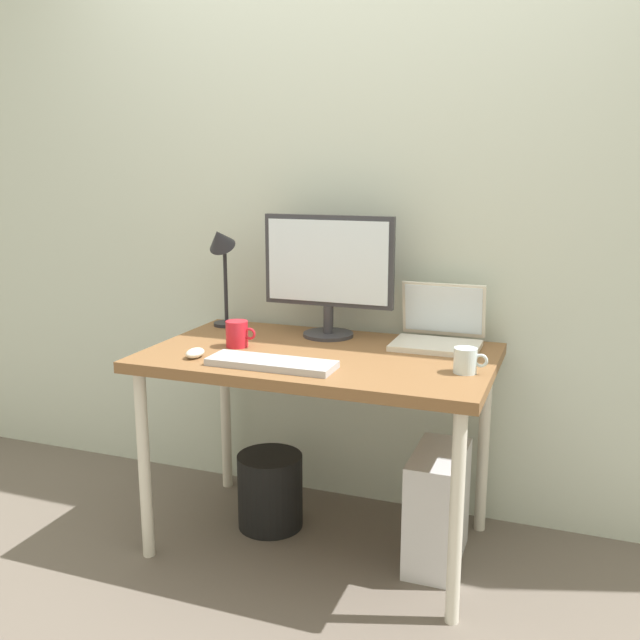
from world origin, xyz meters
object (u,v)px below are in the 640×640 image
monitor (328,269)px  keyboard (271,363)px  laptop (439,330)px  coffee_mug (237,334)px  desk_lamp (221,254)px  desk (320,370)px  wastebasket (270,490)px  glass_cup (466,360)px  mouse (195,353)px  computer_tower (437,507)px

monitor → keyboard: 0.54m
laptop → coffee_mug: size_ratio=2.70×
desk_lamp → laptop: bearing=1.0°
desk → wastebasket: desk is taller
monitor → coffee_mug: bearing=-133.8°
monitor → laptop: bearing=2.1°
laptop → glass_cup: laptop is taller
coffee_mug → mouse: bearing=-110.5°
mouse → glass_cup: 0.94m
desk → keyboard: size_ratio=2.84×
keyboard → glass_cup: 0.65m
monitor → glass_cup: size_ratio=4.72×
desk → laptop: laptop is taller
laptop → wastebasket: size_ratio=1.07×
desk_lamp → computer_tower: 1.31m
laptop → keyboard: (-0.47, -0.49, -0.05)m
keyboard → mouse: mouse is taller
keyboard → mouse: 0.30m
laptop → keyboard: laptop is taller
mouse → desk_lamp: bearing=106.3°
computer_tower → coffee_mug: bearing=-175.3°
coffee_mug → desk_lamp: bearing=126.9°
monitor → computer_tower: 0.98m
coffee_mug → glass_cup: coffee_mug is taller
keyboard → coffee_mug: bearing=138.9°
monitor → desk: bearing=-77.1°
laptop → computer_tower: (0.06, -0.23, -0.61)m
keyboard → glass_cup: glass_cup is taller
monitor → coffee_mug: size_ratio=4.43×
monitor → desk_lamp: (-0.47, 0.00, 0.04)m
desk_lamp → computer_tower: size_ratio=1.04×
monitor → glass_cup: bearing=-28.5°
monitor → mouse: 0.63m
computer_tower → wastebasket: size_ratio=1.40×
monitor → laptop: monitor is taller
monitor → glass_cup: 0.71m
keyboard → glass_cup: (0.63, 0.15, 0.03)m
mouse → wastebasket: size_ratio=0.30×
wastebasket → desk: bearing=-12.6°
wastebasket → laptop: bearing=18.4°
desk → keyboard: 0.26m
desk → desk_lamp: (-0.52, 0.24, 0.38)m
desk_lamp → glass_cup: size_ratio=3.92×
coffee_mug → wastebasket: 0.67m
coffee_mug → monitor: bearing=46.2°
mouse → computer_tower: size_ratio=0.21×
desk → monitor: 0.42m
mouse → coffee_mug: coffee_mug is taller
wastebasket → monitor: bearing=46.8°
laptop → keyboard: size_ratio=0.73×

